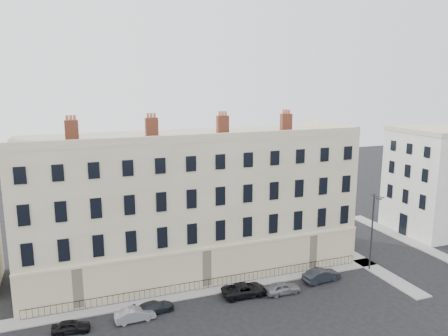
{
  "coord_description": "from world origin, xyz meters",
  "views": [
    {
      "loc": [
        -18.98,
        -33.69,
        20.88
      ],
      "look_at": [
        -2.59,
        10.0,
        11.47
      ],
      "focal_mm": 35.0,
      "sensor_mm": 36.0,
      "label": 1
    }
  ],
  "objects_px": {
    "car_d": "(245,290)",
    "car_e": "(282,288)",
    "car_c": "(154,307)",
    "car_a": "(71,326)",
    "car_b": "(135,315)",
    "streetlamp": "(372,228)",
    "car_f": "(322,275)"
  },
  "relations": [
    {
      "from": "car_d",
      "to": "car_e",
      "type": "xyz_separation_m",
      "value": [
        3.66,
        -0.93,
        -0.02
      ]
    },
    {
      "from": "car_c",
      "to": "car_e",
      "type": "xyz_separation_m",
      "value": [
        12.67,
        -0.9,
        0.08
      ]
    },
    {
      "from": "car_a",
      "to": "car_b",
      "type": "bearing_deg",
      "value": -82.63
    },
    {
      "from": "streetlamp",
      "to": "car_a",
      "type": "bearing_deg",
      "value": 160.01
    },
    {
      "from": "car_c",
      "to": "car_e",
      "type": "bearing_deg",
      "value": -103.15
    },
    {
      "from": "car_a",
      "to": "car_d",
      "type": "relative_size",
      "value": 0.69
    },
    {
      "from": "car_f",
      "to": "car_e",
      "type": "bearing_deg",
      "value": 95.49
    },
    {
      "from": "car_c",
      "to": "streetlamp",
      "type": "xyz_separation_m",
      "value": [
        24.42,
        0.54,
        4.37
      ]
    },
    {
      "from": "car_e",
      "to": "car_f",
      "type": "xyz_separation_m",
      "value": [
        5.16,
        0.96,
        0.07
      ]
    },
    {
      "from": "streetlamp",
      "to": "car_c",
      "type": "bearing_deg",
      "value": 159.04
    },
    {
      "from": "car_f",
      "to": "car_a",
      "type": "bearing_deg",
      "value": 86.71
    },
    {
      "from": "car_c",
      "to": "car_f",
      "type": "bearing_deg",
      "value": -98.91
    },
    {
      "from": "car_c",
      "to": "car_a",
      "type": "bearing_deg",
      "value": 86.4
    },
    {
      "from": "car_b",
      "to": "streetlamp",
      "type": "distance_m",
      "value": 26.68
    },
    {
      "from": "car_d",
      "to": "streetlamp",
      "type": "relative_size",
      "value": 0.52
    },
    {
      "from": "car_d",
      "to": "car_e",
      "type": "height_order",
      "value": "car_d"
    },
    {
      "from": "car_f",
      "to": "car_d",
      "type": "bearing_deg",
      "value": 85.14
    },
    {
      "from": "car_d",
      "to": "car_f",
      "type": "xyz_separation_m",
      "value": [
        8.83,
        0.02,
        0.05
      ]
    },
    {
      "from": "car_f",
      "to": "streetlamp",
      "type": "xyz_separation_m",
      "value": [
        6.59,
        0.49,
        4.22
      ]
    },
    {
      "from": "car_d",
      "to": "car_a",
      "type": "bearing_deg",
      "value": 94.73
    },
    {
      "from": "car_a",
      "to": "car_d",
      "type": "height_order",
      "value": "car_d"
    },
    {
      "from": "car_a",
      "to": "car_b",
      "type": "relative_size",
      "value": 0.89
    },
    {
      "from": "car_c",
      "to": "car_f",
      "type": "xyz_separation_m",
      "value": [
        17.83,
        0.06,
        0.15
      ]
    },
    {
      "from": "car_b",
      "to": "car_c",
      "type": "bearing_deg",
      "value": -71.09
    },
    {
      "from": "car_e",
      "to": "streetlamp",
      "type": "bearing_deg",
      "value": -82.24
    },
    {
      "from": "car_f",
      "to": "streetlamp",
      "type": "relative_size",
      "value": 0.47
    },
    {
      "from": "car_a",
      "to": "car_c",
      "type": "xyz_separation_m",
      "value": [
        7.21,
        0.69,
        0.0
      ]
    },
    {
      "from": "car_c",
      "to": "streetlamp",
      "type": "relative_size",
      "value": 0.42
    },
    {
      "from": "car_a",
      "to": "car_e",
      "type": "distance_m",
      "value": 19.88
    },
    {
      "from": "car_b",
      "to": "car_e",
      "type": "height_order",
      "value": "car_e"
    },
    {
      "from": "car_d",
      "to": "car_e",
      "type": "distance_m",
      "value": 3.78
    },
    {
      "from": "car_b",
      "to": "car_d",
      "type": "height_order",
      "value": "car_d"
    }
  ]
}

